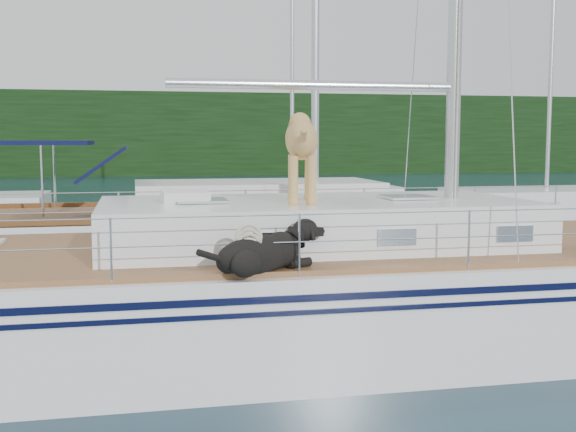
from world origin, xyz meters
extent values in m
plane|color=black|center=(0.00, 0.00, 0.00)|extent=(120.00, 120.00, 0.00)
cube|color=black|center=(0.00, 45.00, 3.00)|extent=(90.00, 3.00, 6.00)
cube|color=#595147|center=(0.00, 46.20, 0.60)|extent=(92.00, 1.00, 1.20)
cube|color=white|center=(0.00, 0.00, 0.50)|extent=(12.00, 3.80, 1.40)
cube|color=#935F3B|center=(0.00, 0.00, 1.23)|extent=(11.52, 3.50, 0.06)
cube|color=white|center=(0.80, 0.00, 1.54)|extent=(5.20, 2.50, 0.55)
cylinder|color=silver|center=(0.80, 0.00, 3.21)|extent=(3.60, 0.12, 0.12)
cylinder|color=silver|center=(0.00, -1.75, 1.82)|extent=(10.56, 0.01, 0.01)
cylinder|color=silver|center=(0.00, 1.75, 1.82)|extent=(10.56, 0.01, 0.01)
cube|color=blue|center=(-0.46, 1.56, 1.28)|extent=(0.67, 0.56, 0.04)
cube|color=silver|center=(-0.79, 0.03, 1.88)|extent=(0.57, 0.48, 0.14)
torus|color=beige|center=(-0.31, -1.80, 1.62)|extent=(0.34, 0.12, 0.33)
cube|color=white|center=(-0.17, 5.71, 0.45)|extent=(11.00, 3.50, 1.30)
cube|color=#935F3B|center=(-0.17, 5.71, 1.10)|extent=(10.56, 3.29, 0.06)
cube|color=white|center=(1.03, 5.71, 1.45)|extent=(4.80, 2.30, 0.55)
cube|color=#0E113B|center=(-3.37, 5.71, 2.50)|extent=(2.40, 2.30, 0.08)
cube|color=white|center=(4.00, 16.00, 0.40)|extent=(7.20, 3.00, 1.10)
cylinder|color=silver|center=(4.00, 16.00, 6.00)|extent=(0.14, 0.14, 11.00)
cube|color=white|center=(12.00, 13.00, 0.40)|extent=(6.40, 3.00, 1.10)
cylinder|color=silver|center=(12.00, 13.00, 6.00)|extent=(0.14, 0.14, 11.00)
camera|label=1|loc=(-1.37, -8.59, 2.54)|focal=45.00mm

